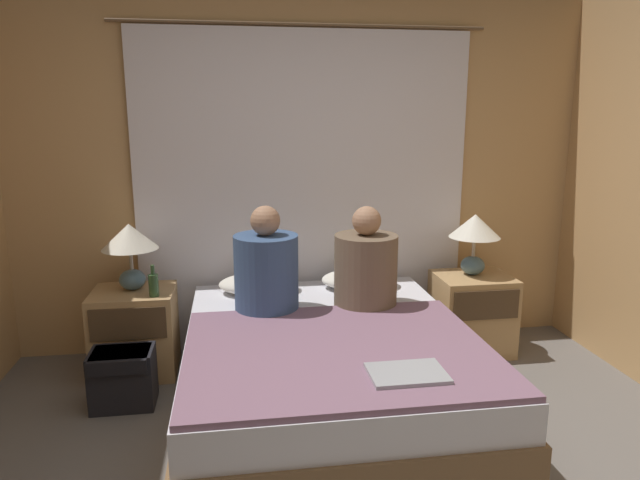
# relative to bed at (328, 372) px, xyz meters

# --- Properties ---
(wall_back) EXTENTS (4.14, 0.06, 2.50)m
(wall_back) POSITION_rel_bed_xyz_m (0.00, 1.09, 1.00)
(wall_back) COLOR tan
(wall_back) RESTS_ON ground_plane
(curtain_panel) EXTENTS (2.53, 0.03, 2.27)m
(curtain_panel) POSITION_rel_bed_xyz_m (0.00, 1.03, 0.88)
(curtain_panel) COLOR white
(curtain_panel) RESTS_ON ground_plane
(bed) EXTENTS (1.59, 1.95, 0.50)m
(bed) POSITION_rel_bed_xyz_m (0.00, 0.00, 0.00)
(bed) COLOR brown
(bed) RESTS_ON ground_plane
(nightstand_left) EXTENTS (0.52, 0.45, 0.56)m
(nightstand_left) POSITION_rel_bed_xyz_m (-1.16, 0.70, 0.04)
(nightstand_left) COLOR tan
(nightstand_left) RESTS_ON ground_plane
(nightstand_right) EXTENTS (0.52, 0.45, 0.56)m
(nightstand_right) POSITION_rel_bed_xyz_m (1.16, 0.70, 0.04)
(nightstand_right) COLOR tan
(nightstand_right) RESTS_ON ground_plane
(lamp_left) EXTENTS (0.35, 0.35, 0.43)m
(lamp_left) POSITION_rel_bed_xyz_m (-1.16, 0.74, 0.62)
(lamp_left) COLOR slate
(lamp_left) RESTS_ON nightstand_left
(lamp_right) EXTENTS (0.35, 0.35, 0.43)m
(lamp_right) POSITION_rel_bed_xyz_m (1.16, 0.74, 0.62)
(lamp_right) COLOR slate
(lamp_right) RESTS_ON nightstand_right
(pillow_left) EXTENTS (0.53, 0.36, 0.12)m
(pillow_left) POSITION_rel_bed_xyz_m (-0.35, 0.76, 0.31)
(pillow_left) COLOR silver
(pillow_left) RESTS_ON bed
(pillow_right) EXTENTS (0.53, 0.36, 0.12)m
(pillow_right) POSITION_rel_bed_xyz_m (0.35, 0.76, 0.31)
(pillow_right) COLOR silver
(pillow_right) RESTS_ON bed
(blanket_on_bed) EXTENTS (1.53, 1.26, 0.03)m
(blanket_on_bed) POSITION_rel_bed_xyz_m (0.00, -0.31, 0.27)
(blanket_on_bed) COLOR slate
(blanket_on_bed) RESTS_ON bed
(person_left_in_bed) EXTENTS (0.39, 0.39, 0.65)m
(person_left_in_bed) POSITION_rel_bed_xyz_m (-0.32, 0.35, 0.51)
(person_left_in_bed) COLOR #38517A
(person_left_in_bed) RESTS_ON bed
(person_right_in_bed) EXTENTS (0.39, 0.39, 0.63)m
(person_right_in_bed) POSITION_rel_bed_xyz_m (0.29, 0.35, 0.50)
(person_right_in_bed) COLOR brown
(person_right_in_bed) RESTS_ON bed
(beer_bottle_on_left_stand) EXTENTS (0.06, 0.06, 0.20)m
(beer_bottle_on_left_stand) POSITION_rel_bed_xyz_m (-1.01, 0.57, 0.39)
(beer_bottle_on_left_stand) COLOR #2D4C28
(beer_bottle_on_left_stand) RESTS_ON nightstand_left
(laptop_on_bed) EXTENTS (0.35, 0.24, 0.02)m
(laptop_on_bed) POSITION_rel_bed_xyz_m (0.25, -0.67, 0.29)
(laptop_on_bed) COLOR #9EA0A5
(laptop_on_bed) RESTS_ON blanket_on_bed
(backpack_on_floor) EXTENTS (0.36, 0.28, 0.34)m
(backpack_on_floor) POSITION_rel_bed_xyz_m (-1.17, 0.25, -0.05)
(backpack_on_floor) COLOR black
(backpack_on_floor) RESTS_ON ground_plane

